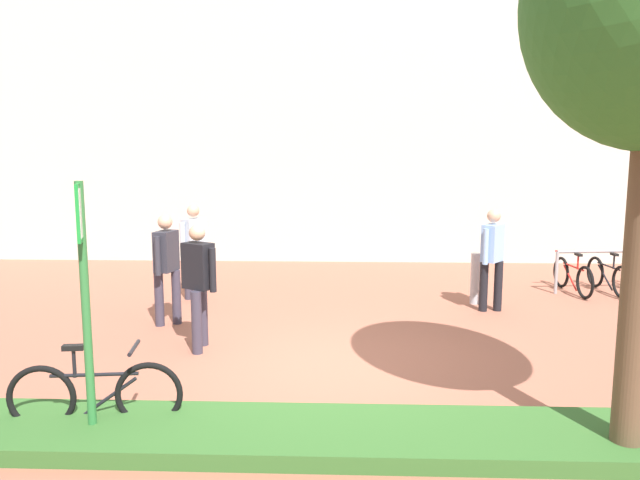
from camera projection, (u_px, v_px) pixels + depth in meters
ground_plane at (327, 367)px, 7.74m from camera, size 60.00×60.00×0.00m
building_facade at (336, 51)px, 14.70m from camera, size 28.00×1.20×10.00m
planter_strip at (292, 435)px, 5.73m from camera, size 7.00×1.10×0.16m
parking_sign_post at (84, 274)px, 5.58m from camera, size 0.13×0.35×2.44m
bike_at_sign at (96, 394)px, 6.00m from camera, size 1.67×0.42×0.86m
bike_rack_cluster at (608, 274)px, 11.66m from camera, size 2.10×1.67×0.83m
bollard_steel at (475, 279)px, 10.81m from camera, size 0.16×0.16×0.90m
person_suited_dark at (199, 279)px, 8.28m from camera, size 0.54×0.49×1.72m
person_shirt_blue at (194, 246)px, 11.07m from camera, size 0.43×0.51×1.72m
person_suited_navy at (167, 262)px, 9.44m from camera, size 0.37×0.60×1.72m
person_casual_tan at (492, 253)px, 10.25m from camera, size 0.44×0.50×1.72m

